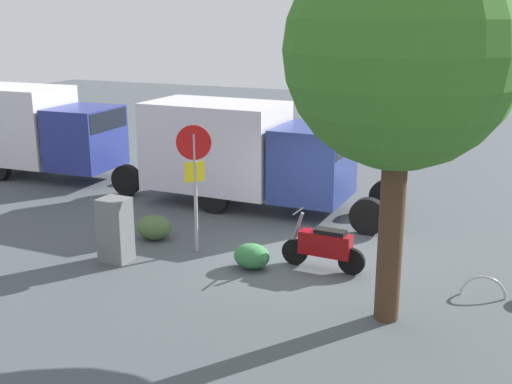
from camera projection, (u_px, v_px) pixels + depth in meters
name	position (u px, v px, depth m)	size (l,w,h in m)	color
ground_plane	(303.00, 256.00, 14.00)	(60.00, 60.00, 0.00)	#474E52
box_truck_near	(248.00, 150.00, 17.26)	(6.96, 2.34, 2.82)	black
box_truck_far	(29.00, 127.00, 20.66)	(7.84, 2.39, 2.88)	black
motorcycle	(325.00, 246.00, 13.13)	(1.81, 0.55, 1.20)	black
stop_sign	(195.00, 169.00, 13.74)	(0.71, 0.33, 2.87)	#9E9EA3
street_tree	(402.00, 53.00, 9.92)	(3.76, 3.76, 6.46)	#47301E
utility_cabinet	(115.00, 230.00, 13.56)	(0.60, 0.54, 1.39)	slate
bike_rack_hoop	(483.00, 297.00, 11.99)	(0.85, 0.85, 0.05)	#B7B7BC
shrub_near_sign	(252.00, 256.00, 13.28)	(0.77, 0.63, 0.53)	#347641
shrub_mid_verge	(154.00, 227.00, 14.98)	(0.85, 0.69, 0.58)	#476237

